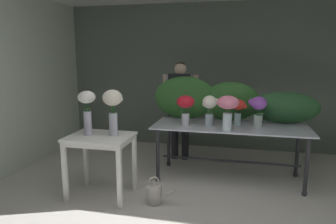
{
  "coord_description": "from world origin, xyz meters",
  "views": [
    {
      "loc": [
        0.53,
        -2.42,
        1.77
      ],
      "look_at": [
        -0.37,
        1.44,
        1.03
      ],
      "focal_mm": 33.01,
      "sensor_mm": 36.0,
      "label": 1
    }
  ],
  "objects": [
    {
      "name": "watering_can",
      "position": [
        -0.41,
        0.92,
        0.13
      ],
      "size": [
        0.35,
        0.18,
        0.34
      ],
      "color": "#B7B2A8",
      "rests_on": "ground"
    },
    {
      "name": "foliage_backdrop",
      "position": [
        0.4,
        2.19,
        1.08
      ],
      "size": [
        2.4,
        0.29,
        0.65
      ],
      "color": "#2D6028",
      "rests_on": "display_table_glass"
    },
    {
      "name": "vase_scarlet_ranunculus",
      "position": [
        0.52,
        1.93,
        1.03
      ],
      "size": [
        0.23,
        0.21,
        0.36
      ],
      "color": "silver",
      "rests_on": "display_table_glass"
    },
    {
      "name": "vase_ivory_dahlias",
      "position": [
        0.14,
        1.8,
        1.06
      ],
      "size": [
        0.22,
        0.19,
        0.42
      ],
      "color": "silver",
      "rests_on": "display_table_glass"
    },
    {
      "name": "ground_plane",
      "position": [
        0.0,
        1.74,
        0.0
      ],
      "size": [
        7.67,
        7.67,
        0.0
      ],
      "primitive_type": "plane",
      "color": "beige"
    },
    {
      "name": "vase_crimson_freesia",
      "position": [
        -0.19,
        1.73,
        1.07
      ],
      "size": [
        0.25,
        0.25,
        0.42
      ],
      "color": "silver",
      "rests_on": "display_table_glass"
    },
    {
      "name": "florist",
      "position": [
        -0.43,
        2.6,
        1.02
      ],
      "size": [
        0.6,
        0.24,
        1.64
      ],
      "color": "#232328",
      "rests_on": "ground"
    },
    {
      "name": "wall_back",
      "position": [
        0.0,
        3.49,
        1.35
      ],
      "size": [
        5.68,
        0.12,
        2.71
      ],
      "primitive_type": "cube",
      "color": "slate",
      "rests_on": "ground"
    },
    {
      "name": "side_table_white",
      "position": [
        -1.12,
        0.97,
        0.68
      ],
      "size": [
        0.78,
        0.61,
        0.79
      ],
      "color": "white",
      "rests_on": "ground"
    },
    {
      "name": "wall_left",
      "position": [
        -2.84,
        1.74,
        1.35
      ],
      "size": [
        0.12,
        3.61,
        2.71
      ],
      "primitive_type": "cube",
      "color": "silver",
      "rests_on": "ground"
    },
    {
      "name": "vase_white_roses_tall",
      "position": [
        -1.28,
        0.97,
        1.14
      ],
      "size": [
        0.21,
        0.21,
        0.55
      ],
      "color": "silver",
      "rests_on": "side_table_white"
    },
    {
      "name": "display_table_glass",
      "position": [
        0.42,
        1.88,
        0.68
      ],
      "size": [
        2.13,
        0.86,
        0.8
      ],
      "color": "silver",
      "rests_on": "ground"
    },
    {
      "name": "vase_violet_stock",
      "position": [
        0.79,
        1.91,
        1.06
      ],
      "size": [
        0.25,
        0.21,
        0.41
      ],
      "color": "silver",
      "rests_on": "display_table_glass"
    },
    {
      "name": "vase_cream_lisianthus_tall",
      "position": [
        -0.96,
        1.03,
        1.16
      ],
      "size": [
        0.25,
        0.24,
        0.56
      ],
      "color": "silver",
      "rests_on": "side_table_white"
    },
    {
      "name": "vase_rosy_lilies",
      "position": [
        0.39,
        1.55,
        1.1
      ],
      "size": [
        0.28,
        0.28,
        0.46
      ],
      "color": "silver",
      "rests_on": "display_table_glass"
    }
  ]
}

